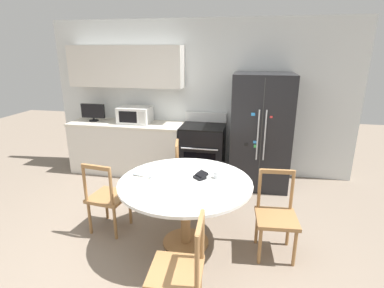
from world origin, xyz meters
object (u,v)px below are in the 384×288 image
(microwave, at_px, (135,115))
(dining_chair_left, at_px, (108,197))
(candle_glass, at_px, (218,175))
(oven_range, at_px, (203,152))
(dining_chair_near, at_px, (180,272))
(countertop_tv, at_px, (93,112))
(wallet, at_px, (201,176))
(refrigerator, at_px, (261,131))
(dining_chair_far, at_px, (189,174))
(dining_chair_right, at_px, (276,217))

(microwave, distance_m, dining_chair_left, 1.97)
(microwave, xyz_separation_m, candle_glass, (1.65, -1.77, -0.23))
(oven_range, height_order, dining_chair_left, oven_range)
(dining_chair_near, xyz_separation_m, candle_glass, (0.16, 1.11, 0.37))
(candle_glass, bearing_deg, oven_range, 104.51)
(countertop_tv, height_order, dining_chair_near, countertop_tv)
(dining_chair_left, distance_m, wallet, 1.17)
(countertop_tv, bearing_deg, dining_chair_near, -51.75)
(refrigerator, relative_size, dining_chair_far, 1.97)
(countertop_tv, distance_m, wallet, 2.87)
(microwave, xyz_separation_m, wallet, (1.47, -1.82, -0.24))
(oven_range, bearing_deg, dining_chair_right, -59.37)
(dining_chair_right, bearing_deg, oven_range, -64.15)
(oven_range, xyz_separation_m, dining_chair_near, (0.28, -2.82, -0.03))
(oven_range, relative_size, dining_chair_right, 1.20)
(microwave, distance_m, dining_chair_far, 1.62)
(refrigerator, height_order, dining_chair_far, refrigerator)
(oven_range, bearing_deg, microwave, 176.66)
(countertop_tv, xyz_separation_m, dining_chair_right, (3.05, -1.86, -0.63))
(dining_chair_left, distance_m, candle_glass, 1.35)
(dining_chair_left, bearing_deg, oven_range, 71.40)
(dining_chair_near, distance_m, candle_glass, 1.19)
(countertop_tv, distance_m, candle_glass, 2.98)
(wallet, bearing_deg, refrigerator, 68.51)
(dining_chair_right, bearing_deg, dining_chair_far, -43.88)
(oven_range, bearing_deg, dining_chair_near, -84.36)
(oven_range, relative_size, countertop_tv, 2.53)
(microwave, height_order, wallet, microwave)
(refrigerator, height_order, dining_chair_near, refrigerator)
(dining_chair_left, bearing_deg, dining_chair_far, 54.48)
(dining_chair_right, xyz_separation_m, dining_chair_near, (-0.80, -0.99, 0.00))
(dining_chair_near, xyz_separation_m, dining_chair_far, (-0.33, 1.91, 0.00))
(refrigerator, bearing_deg, wallet, -111.49)
(dining_chair_far, xyz_separation_m, candle_glass, (0.49, -0.80, 0.37))
(dining_chair_right, xyz_separation_m, wallet, (-0.82, 0.08, 0.36))
(microwave, height_order, dining_chair_right, microwave)
(microwave, xyz_separation_m, dining_chair_near, (1.48, -2.89, -0.60))
(refrigerator, relative_size, microwave, 3.29)
(oven_range, distance_m, wallet, 1.80)
(dining_chair_right, bearing_deg, dining_chair_left, -6.24)
(wallet, bearing_deg, oven_range, 98.49)
(candle_glass, bearing_deg, dining_chair_right, -10.77)
(microwave, distance_m, candle_glass, 2.43)
(microwave, bearing_deg, refrigerator, -3.66)
(refrigerator, bearing_deg, oven_range, 175.93)
(oven_range, relative_size, microwave, 2.00)
(candle_glass, bearing_deg, dining_chair_near, -98.31)
(oven_range, xyz_separation_m, countertop_tv, (-1.97, 0.03, 0.60))
(wallet, bearing_deg, microwave, 128.85)
(dining_chair_left, bearing_deg, wallet, 8.51)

